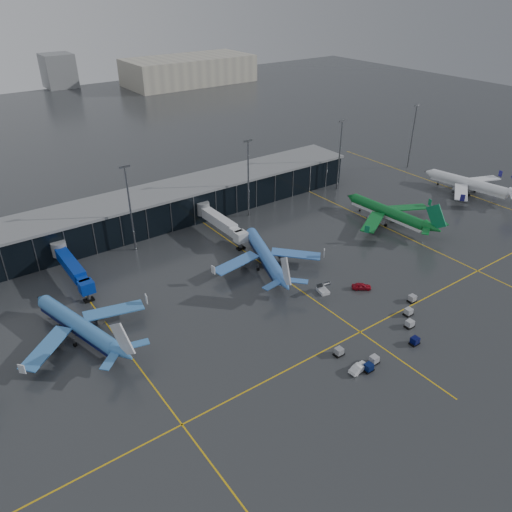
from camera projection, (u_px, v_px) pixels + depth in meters
ground at (283, 315)px, 117.06m from camera, size 600.00×600.00×0.00m
terminal_pier at (162, 206)px, 158.09m from camera, size 142.00×17.00×10.70m
jet_bridges at (72, 267)px, 127.36m from camera, size 94.00×27.50×7.20m
flood_masts at (193, 190)px, 148.01m from camera, size 203.00×0.50×25.50m
distant_hangars at (88, 79)px, 328.49m from camera, size 260.00×71.00×22.00m
taxi_lines at (288, 282)px, 129.61m from camera, size 220.00×120.00×0.02m
airliner_arkefly at (76, 317)px, 107.24m from camera, size 40.16×43.30×11.16m
airliner_klm_near at (265, 248)px, 133.87m from camera, size 42.17×44.92×11.21m
airliner_aer_lingus at (388, 206)px, 157.67m from camera, size 34.91×39.22×11.51m
airliner_ba at (470, 178)px, 179.01m from camera, size 39.69×43.49×11.77m
baggage_carts at (391, 335)px, 109.44m from camera, size 30.48×12.34×1.70m
mobile_airstair at (323, 290)px, 125.03m from camera, size 2.84×3.60×3.45m
service_van_red at (362, 286)px, 126.31m from camera, size 5.03×4.48×1.65m
service_van_white at (359, 368)px, 100.34m from camera, size 5.02×2.27×1.60m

